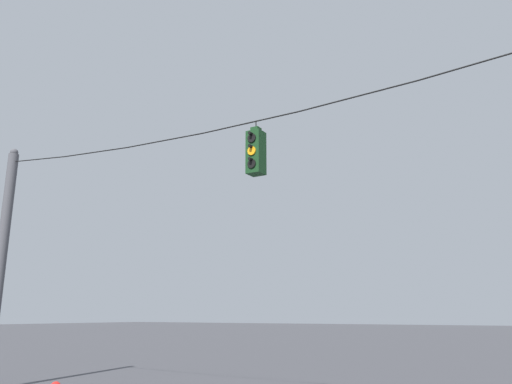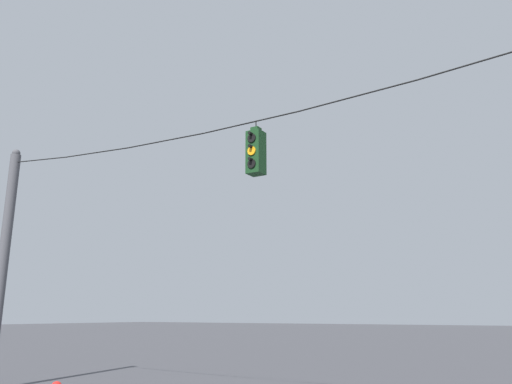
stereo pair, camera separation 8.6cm
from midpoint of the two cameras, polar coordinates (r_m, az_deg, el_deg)
The scene contains 3 objects.
utility_pole_left at distance 17.10m, azimuth -26.82°, elevation -7.29°, with size 0.31×0.31×7.27m.
span_wire at distance 11.48m, azimuth -0.62°, elevation 8.66°, with size 17.67×0.03×0.52m.
traffic_light_near_right_pole at distance 11.06m, azimuth 0.20°, elevation 4.57°, with size 0.34×0.46×1.23m.
Camera 2 is at (5.68, -9.41, 2.11)m, focal length 35.00 mm.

